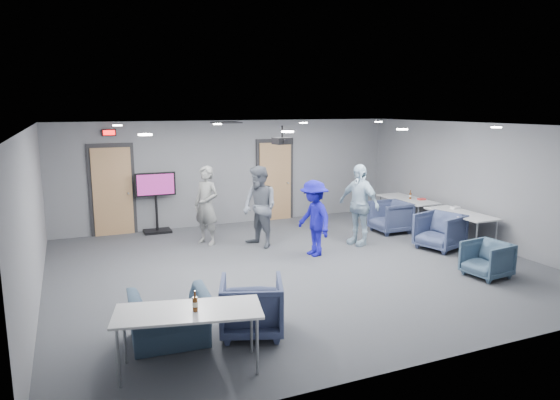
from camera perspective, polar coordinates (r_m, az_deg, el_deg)
name	(u,v)px	position (r m, az deg, el deg)	size (l,w,h in m)	color
floor	(296,266)	(9.76, 1.89, -7.55)	(9.00, 9.00, 0.00)	#3C3F45
ceiling	(297,126)	(9.28, 1.99, 8.51)	(9.00, 9.00, 0.00)	white
wall_back	(232,173)	(13.11, -5.51, 3.14)	(9.00, 0.02, 2.70)	slate
wall_front	(443,254)	(6.14, 18.08, -5.88)	(9.00, 0.02, 2.70)	slate
wall_left	(32,218)	(8.58, -26.44, -1.87)	(0.02, 8.00, 2.70)	slate
wall_right	(479,183)	(12.02, 21.75, 1.77)	(0.02, 8.00, 2.70)	slate
door_left	(113,191)	(12.54, -18.59, 0.99)	(1.06, 0.17, 2.24)	black
door_right	(275,181)	(13.52, -0.58, 2.21)	(1.06, 0.17, 2.24)	black
exit_sign	(109,133)	(12.38, -18.96, 7.30)	(0.32, 0.08, 0.16)	black
hvac_diffuser	(226,122)	(11.71, -6.17, 8.81)	(0.60, 0.60, 0.03)	black
downlights	(297,126)	(9.28, 1.99, 8.41)	(6.18, 3.78, 0.02)	white
person_a	(206,205)	(11.22, -8.41, -0.61)	(0.64, 0.42, 1.76)	gray
person_b	(260,207)	(10.86, -2.34, -0.80)	(0.87, 0.68, 1.79)	slate
person_c	(359,205)	(11.21, 8.98, -0.52)	(1.06, 0.44, 1.81)	silver
person_d	(314,218)	(10.27, 3.90, -2.09)	(1.02, 0.58, 1.57)	#191798
chair_right_a	(390,217)	(12.52, 12.48, -1.89)	(0.82, 0.85, 0.77)	#384161
chair_right_b	(440,231)	(11.32, 17.79, -3.42)	(0.84, 0.87, 0.79)	#394362
chair_right_c	(487,259)	(9.80, 22.56, -6.29)	(0.70, 0.72, 0.65)	#384E62
chair_front_a	(251,306)	(6.89, -3.28, -12.03)	(0.82, 0.85, 0.77)	#3C4567
chair_front_b	(170,319)	(6.80, -12.46, -13.11)	(1.02, 0.89, 0.66)	#35485C
table_right_a	(407,200)	(13.17, 14.36, -0.04)	(0.73, 1.75, 0.73)	#BABCBF
table_right_b	(461,215)	(11.75, 19.98, -1.62)	(0.70, 1.68, 0.73)	#BABCBF
table_front_left	(188,314)	(6.00, -10.43, -12.71)	(1.80, 1.06, 0.73)	#BABCBF
bottle_front	(195,304)	(5.90, -9.68, -11.61)	(0.06, 0.06, 0.25)	#592D0F
bottle_right	(410,196)	(13.13, 14.67, 0.48)	(0.06, 0.06, 0.23)	#592D0F
snack_box	(422,199)	(13.07, 15.89, 0.10)	(0.19, 0.12, 0.04)	red
wrapper	(455,208)	(12.18, 19.41, -0.83)	(0.21, 0.14, 0.05)	silver
tv_stand	(156,199)	(12.48, -13.98, 0.13)	(0.97, 0.46, 1.48)	black
projector	(282,141)	(9.54, 0.27, 6.80)	(0.36, 0.33, 0.35)	black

